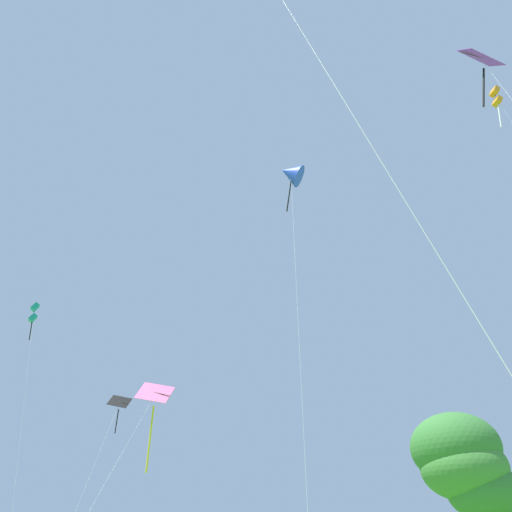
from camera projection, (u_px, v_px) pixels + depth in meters
name	position (u px, v px, depth m)	size (l,w,h in m)	color
kite_purple_streamer	(484.00, 70.00, 26.45)	(4.64, 10.40, 23.87)	purple
kite_blue_delta	(291.00, 174.00, 44.49)	(4.41, 13.02, 29.69)	blue
kite_orange_box	(497.00, 100.00, 36.61)	(1.93, 6.56, 29.18)	orange
kite_black_large	(118.00, 409.00, 36.42)	(3.01, 6.06, 10.78)	black
kite_pink_low	(152.00, 412.00, 30.08)	(4.48, 8.54, 9.97)	pink
kite_teal_box	(34.00, 314.00, 46.24)	(3.49, 7.82, 20.00)	teal
tree_right_cluster	(464.00, 465.00, 28.01)	(5.01, 4.73, 7.93)	brown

